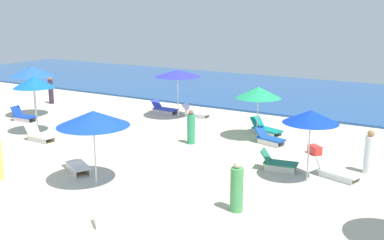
% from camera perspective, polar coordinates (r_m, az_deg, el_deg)
% --- Properties ---
extents(ocean, '(60.00, 13.63, 0.12)m').
position_cam_1_polar(ocean, '(32.05, 10.96, 3.45)').
color(ocean, '#1E4B8B').
rests_on(ocean, ground_plane).
extents(umbrella_0, '(1.86, 1.86, 2.66)m').
position_cam_1_polar(umbrella_0, '(21.79, -19.11, 4.49)').
color(umbrella_0, silver).
rests_on(umbrella_0, ground_plane).
extents(lounge_chair_0_0, '(1.39, 0.65, 0.67)m').
position_cam_1_polar(lounge_chair_0_0, '(20.97, -18.48, -1.82)').
color(lounge_chair_0_0, silver).
rests_on(lounge_chair_0_0, ground_plane).
extents(umbrella_1, '(2.26, 2.26, 2.70)m').
position_cam_1_polar(umbrella_1, '(25.39, -19.34, 5.76)').
color(umbrella_1, silver).
rests_on(umbrella_1, ground_plane).
extents(lounge_chair_1_0, '(1.33, 0.65, 0.74)m').
position_cam_1_polar(lounge_chair_1_0, '(24.94, -20.32, 0.46)').
color(lounge_chair_1_0, silver).
rests_on(lounge_chair_1_0, ground_plane).
extents(umbrella_2, '(1.82, 1.82, 2.42)m').
position_cam_1_polar(umbrella_2, '(15.23, 14.60, 0.39)').
color(umbrella_2, silver).
rests_on(umbrella_2, ground_plane).
extents(lounge_chair_2_0, '(1.37, 0.77, 0.74)m').
position_cam_1_polar(lounge_chair_2_0, '(16.54, 10.67, -5.29)').
color(lounge_chair_2_0, silver).
rests_on(lounge_chair_2_0, ground_plane).
extents(lounge_chair_2_1, '(1.55, 1.00, 0.63)m').
position_cam_1_polar(lounge_chair_2_1, '(16.35, 17.60, -6.16)').
color(lounge_chair_2_1, silver).
rests_on(lounge_chair_2_1, ground_plane).
extents(umbrella_3, '(2.39, 2.39, 2.55)m').
position_cam_1_polar(umbrella_3, '(23.74, -1.78, 5.85)').
color(umbrella_3, silver).
rests_on(umbrella_3, ground_plane).
extents(lounge_chair_3_0, '(1.50, 0.66, 0.66)m').
position_cam_1_polar(lounge_chair_3_0, '(24.34, 0.42, 0.95)').
color(lounge_chair_3_0, silver).
rests_on(lounge_chair_3_0, ground_plane).
extents(lounge_chair_3_1, '(1.52, 0.67, 0.69)m').
position_cam_1_polar(lounge_chair_3_1, '(25.34, -3.51, 1.42)').
color(lounge_chair_3_1, silver).
rests_on(lounge_chair_3_1, ground_plane).
extents(umbrella_4, '(1.97, 1.97, 2.33)m').
position_cam_1_polar(umbrella_4, '(20.02, 8.28, 3.43)').
color(umbrella_4, silver).
rests_on(umbrella_4, ground_plane).
extents(lounge_chair_4_0, '(1.66, 1.11, 0.71)m').
position_cam_1_polar(lounge_chair_4_0, '(21.32, 9.13, -1.05)').
color(lounge_chair_4_0, silver).
rests_on(lounge_chair_4_0, ground_plane).
extents(lounge_chair_4_1, '(1.40, 0.87, 0.68)m').
position_cam_1_polar(lounge_chair_4_1, '(19.68, 9.60, -2.25)').
color(lounge_chair_4_1, silver).
rests_on(lounge_chair_4_1, ground_plane).
extents(umbrella_6, '(2.33, 2.33, 2.47)m').
position_cam_1_polar(umbrella_6, '(14.78, -12.24, 0.20)').
color(umbrella_6, silver).
rests_on(umbrella_6, ground_plane).
extents(lounge_chair_6_0, '(1.48, 1.16, 0.74)m').
position_cam_1_polar(lounge_chair_6_0, '(16.71, -14.15, -5.35)').
color(lounge_chair_6_0, silver).
rests_on(lounge_chair_6_0, ground_plane).
extents(beachgoer_1, '(0.48, 0.48, 1.49)m').
position_cam_1_polar(beachgoer_1, '(13.03, 5.60, -8.49)').
color(beachgoer_1, '#469957').
rests_on(beachgoer_1, ground_plane).
extents(beachgoer_2, '(0.45, 0.45, 1.49)m').
position_cam_1_polar(beachgoer_2, '(19.35, -0.12, -1.00)').
color(beachgoer_2, '#2E9862').
rests_on(beachgoer_2, ground_plane).
extents(beachgoer_3, '(0.40, 0.40, 1.55)m').
position_cam_1_polar(beachgoer_3, '(17.06, 21.24, -3.86)').
color(beachgoer_3, silver).
rests_on(beachgoer_3, ground_plane).
extents(beachgoer_5, '(0.40, 0.40, 1.64)m').
position_cam_1_polar(beachgoer_5, '(29.03, -17.20, 3.50)').
color(beachgoer_5, '#322339').
rests_on(beachgoer_5, ground_plane).
extents(cooler_box_0, '(0.63, 0.60, 0.31)m').
position_cam_1_polar(cooler_box_0, '(12.62, -11.25, -12.10)').
color(cooler_box_0, white).
rests_on(cooler_box_0, ground_plane).
extents(cooler_box_1, '(0.64, 0.60, 0.35)m').
position_cam_1_polar(cooler_box_1, '(18.74, 15.07, -3.62)').
color(cooler_box_1, red).
rests_on(cooler_box_1, ground_plane).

